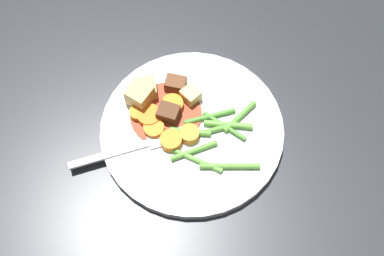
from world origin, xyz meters
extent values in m
plane|color=#26282D|center=(0.00, 0.00, 0.00)|extent=(3.00, 3.00, 0.00)
cylinder|color=white|center=(0.00, 0.00, 0.01)|extent=(0.26, 0.26, 0.01)
cylinder|color=#93381E|center=(0.04, -0.01, 0.01)|extent=(0.10, 0.10, 0.00)
cylinder|color=orange|center=(0.08, 0.00, 0.02)|extent=(0.03, 0.03, 0.01)
cylinder|color=orange|center=(0.04, -0.03, 0.02)|extent=(0.04, 0.04, 0.01)
cylinder|color=orange|center=(0.05, 0.02, 0.02)|extent=(0.04, 0.04, 0.01)
cylinder|color=orange|center=(0.02, 0.03, 0.02)|extent=(0.04, 0.04, 0.01)
cylinder|color=orange|center=(0.06, 0.00, 0.02)|extent=(0.04, 0.04, 0.01)
cylinder|color=orange|center=(0.00, 0.01, 0.02)|extent=(0.03, 0.03, 0.01)
cube|color=#DBBC6B|center=(0.08, -0.02, 0.03)|extent=(0.04, 0.04, 0.03)
cube|color=#DBBC6B|center=(0.08, -0.04, 0.02)|extent=(0.03, 0.04, 0.02)
cube|color=#E5CC7A|center=(0.01, -0.05, 0.02)|extent=(0.03, 0.03, 0.02)
cube|color=#56331E|center=(0.04, -0.01, 0.02)|extent=(0.03, 0.03, 0.02)
cube|color=brown|center=(0.04, -0.06, 0.02)|extent=(0.03, 0.02, 0.02)
cylinder|color=#4C8E33|center=(-0.04, -0.01, 0.02)|extent=(0.07, 0.03, 0.01)
cylinder|color=#599E38|center=(0.00, 0.01, 0.02)|extent=(0.06, 0.02, 0.01)
cylinder|color=#4C8E33|center=(-0.02, -0.02, 0.02)|extent=(0.07, 0.05, 0.01)
cylinder|color=#599E38|center=(-0.07, 0.05, 0.02)|extent=(0.08, 0.03, 0.01)
cylinder|color=#66AD42|center=(-0.05, -0.02, 0.02)|extent=(0.07, 0.02, 0.01)
cylinder|color=#599E38|center=(-0.06, -0.03, 0.02)|extent=(0.04, 0.06, 0.01)
cylinder|color=#66AD42|center=(-0.02, 0.05, 0.02)|extent=(0.08, 0.02, 0.01)
cylinder|color=#599E38|center=(-0.02, 0.01, 0.02)|extent=(0.07, 0.05, 0.01)
cylinder|color=#599E38|center=(-0.01, 0.04, 0.02)|extent=(0.06, 0.05, 0.01)
cube|color=silver|center=(0.10, 0.07, 0.02)|extent=(0.10, 0.07, 0.00)
cube|color=silver|center=(0.05, 0.03, 0.02)|extent=(0.03, 0.03, 0.00)
cylinder|color=silver|center=(0.01, 0.03, 0.01)|extent=(0.04, 0.03, 0.00)
cylinder|color=silver|center=(0.02, 0.02, 0.01)|extent=(0.04, 0.03, 0.00)
cylinder|color=silver|center=(0.02, 0.02, 0.01)|extent=(0.04, 0.03, 0.00)
cylinder|color=silver|center=(0.03, 0.01, 0.01)|extent=(0.04, 0.03, 0.00)
camera|label=1|loc=(-0.09, 0.33, 0.68)|focal=48.61mm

